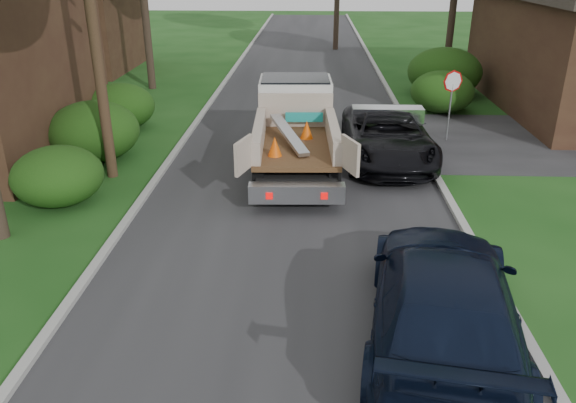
% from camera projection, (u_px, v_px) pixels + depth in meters
% --- Properties ---
extents(ground, '(120.00, 120.00, 0.00)m').
position_uv_depth(ground, '(291.00, 264.00, 11.94)').
color(ground, '#174213').
rests_on(ground, ground).
extents(road, '(8.00, 90.00, 0.02)m').
position_uv_depth(road, '(301.00, 130.00, 21.08)').
color(road, '#28282B').
rests_on(road, ground).
extents(curb_left, '(0.20, 90.00, 0.12)m').
position_uv_depth(curb_left, '(193.00, 128.00, 21.22)').
color(curb_left, '#9E9E99').
rests_on(curb_left, ground).
extents(curb_right, '(0.20, 90.00, 0.12)m').
position_uv_depth(curb_right, '(411.00, 130.00, 20.90)').
color(curb_right, '#9E9E99').
rests_on(curb_right, ground).
extents(stop_sign, '(0.71, 0.32, 2.48)m').
position_uv_depth(stop_sign, '(452.00, 91.00, 19.25)').
color(stop_sign, slate).
rests_on(stop_sign, ground).
extents(house_left_far, '(7.56, 7.56, 6.00)m').
position_uv_depth(house_left_far, '(65.00, 14.00, 31.36)').
color(house_left_far, '#392117').
rests_on(house_left_far, ground).
extents(hedge_left_a, '(2.34, 2.34, 1.53)m').
position_uv_depth(hedge_left_a, '(58.00, 176.00, 14.61)').
color(hedge_left_a, '#103B0D').
rests_on(hedge_left_a, ground).
extents(hedge_left_b, '(2.86, 2.86, 1.87)m').
position_uv_depth(hedge_left_b, '(94.00, 131.00, 17.76)').
color(hedge_left_b, '#103B0D').
rests_on(hedge_left_b, ground).
extents(hedge_left_c, '(2.60, 2.60, 1.70)m').
position_uv_depth(hedge_left_c, '(120.00, 106.00, 21.01)').
color(hedge_left_c, '#103B0D').
rests_on(hedge_left_c, ground).
extents(hedge_right_a, '(2.60, 2.60, 1.70)m').
position_uv_depth(hedge_right_a, '(442.00, 92.00, 23.26)').
color(hedge_right_a, '#103B0D').
rests_on(hedge_right_a, ground).
extents(hedge_right_b, '(3.38, 3.38, 2.21)m').
position_uv_depth(hedge_right_b, '(444.00, 72.00, 25.88)').
color(hedge_right_b, '#103B0D').
rests_on(hedge_right_b, ground).
extents(flatbed_truck, '(3.02, 6.52, 2.44)m').
position_uv_depth(flatbed_truck, '(296.00, 121.00, 17.39)').
color(flatbed_truck, black).
rests_on(flatbed_truck, ground).
extents(black_pickup, '(2.67, 5.71, 1.58)m').
position_uv_depth(black_pickup, '(387.00, 136.00, 17.78)').
color(black_pickup, black).
rests_on(black_pickup, ground).
extents(navy_suv, '(3.29, 6.17, 1.70)m').
position_uv_depth(navy_suv, '(443.00, 299.00, 9.21)').
color(navy_suv, black).
rests_on(navy_suv, ground).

